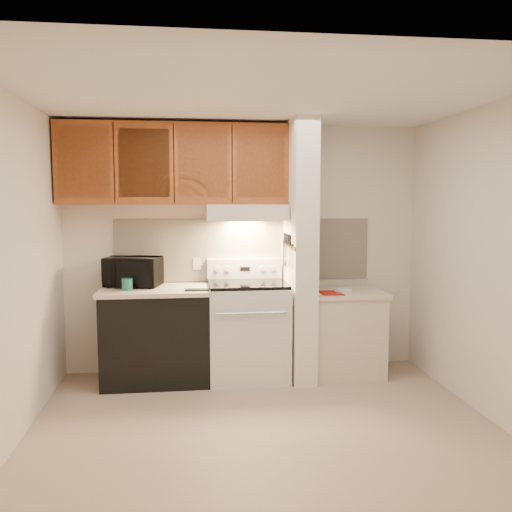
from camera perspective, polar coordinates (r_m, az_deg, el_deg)
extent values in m
plane|color=tan|center=(4.40, 0.86, -17.44)|extent=(3.60, 3.60, 0.00)
plane|color=white|center=(4.11, 0.91, 16.53)|extent=(3.60, 3.60, 0.00)
cube|color=silver|center=(5.55, -1.28, 0.81)|extent=(3.60, 2.50, 0.02)
cube|color=silver|center=(4.21, -24.15, -1.33)|extent=(0.02, 3.00, 2.50)
cube|color=silver|center=(4.67, 23.32, -0.64)|extent=(0.02, 3.00, 2.50)
cube|color=#F5E9C9|center=(5.54, -1.27, 0.65)|extent=(2.60, 0.02, 0.63)
cube|color=silver|center=(5.34, -0.88, -7.99)|extent=(0.76, 0.65, 0.92)
cube|color=black|center=(5.03, -0.48, -8.41)|extent=(0.50, 0.01, 0.30)
cylinder|color=silver|center=(4.94, -0.43, -6.05)|extent=(0.65, 0.02, 0.02)
cube|color=black|center=(5.25, -0.89, -2.95)|extent=(0.74, 0.64, 0.03)
cube|color=silver|center=(5.51, -1.21, -1.31)|extent=(0.76, 0.08, 0.20)
cube|color=black|center=(5.47, -1.17, -1.37)|extent=(0.10, 0.01, 0.04)
cylinder|color=silver|center=(5.44, -4.09, -1.41)|extent=(0.05, 0.02, 0.05)
cylinder|color=silver|center=(5.45, -3.04, -1.40)|extent=(0.05, 0.02, 0.05)
cylinder|color=silver|center=(5.49, 0.71, -1.34)|extent=(0.05, 0.02, 0.05)
cylinder|color=silver|center=(5.50, 1.74, -1.32)|extent=(0.05, 0.02, 0.05)
cube|color=black|center=(5.34, -10.43, -8.38)|extent=(1.00, 0.63, 0.87)
cube|color=beige|center=(5.24, -10.52, -3.55)|extent=(1.04, 0.67, 0.04)
cube|color=black|center=(5.03, -6.10, -3.56)|extent=(0.25, 0.09, 0.02)
cylinder|color=#1C665B|center=(5.15, -13.41, -2.93)|extent=(0.12, 0.12, 0.11)
cube|color=beige|center=(5.51, -6.22, -0.82)|extent=(0.08, 0.01, 0.12)
imported|color=black|center=(5.37, -12.81, -1.62)|extent=(0.58, 0.46, 0.28)
cube|color=white|center=(5.28, 4.62, 0.54)|extent=(0.22, 0.70, 2.50)
cube|color=#984A20|center=(5.26, 3.39, 1.07)|extent=(0.01, 0.70, 0.04)
cube|color=black|center=(5.20, 3.43, 1.24)|extent=(0.02, 0.42, 0.04)
cube|color=silver|center=(5.06, 3.61, -0.03)|extent=(0.01, 0.03, 0.16)
cylinder|color=black|center=(5.04, 3.63, 1.66)|extent=(0.02, 0.02, 0.10)
cube|color=silver|center=(5.13, 3.46, -0.06)|extent=(0.01, 0.04, 0.18)
cylinder|color=black|center=(5.13, 3.43, 1.73)|extent=(0.02, 0.02, 0.10)
cube|color=silver|center=(5.21, 3.28, -0.08)|extent=(0.01, 0.04, 0.20)
cylinder|color=black|center=(5.21, 3.28, 1.79)|extent=(0.02, 0.02, 0.10)
cube|color=silver|center=(5.28, 3.16, 0.21)|extent=(0.01, 0.04, 0.16)
cylinder|color=black|center=(5.27, 3.15, 1.85)|extent=(0.02, 0.02, 0.10)
cube|color=silver|center=(5.37, 2.97, 0.21)|extent=(0.01, 0.04, 0.18)
cylinder|color=black|center=(5.35, 3.00, 1.91)|extent=(0.02, 0.02, 0.10)
cube|color=slate|center=(5.43, 2.89, 0.38)|extent=(0.03, 0.10, 0.24)
cube|color=beige|center=(5.54, 9.26, -8.15)|extent=(0.70, 0.60, 0.81)
cube|color=beige|center=(5.45, 9.34, -3.81)|extent=(0.74, 0.64, 0.04)
cube|color=#A71C10|center=(5.25, 7.92, -3.88)|extent=(0.20, 0.27, 0.01)
cube|color=white|center=(5.33, 9.13, -3.60)|extent=(0.16, 0.14, 0.04)
cube|color=beige|center=(5.31, -1.05, 4.64)|extent=(0.78, 0.44, 0.15)
cube|color=beige|center=(5.10, -0.79, 4.08)|extent=(0.78, 0.04, 0.06)
cube|color=#984A20|center=(5.34, -8.60, 9.52)|extent=(2.18, 0.33, 0.77)
cube|color=#984A20|center=(5.26, -17.70, 9.36)|extent=(0.46, 0.01, 0.63)
cube|color=black|center=(5.22, -14.72, 9.48)|extent=(0.01, 0.01, 0.73)
cube|color=#984A20|center=(5.19, -11.70, 9.57)|extent=(0.46, 0.01, 0.63)
cube|color=black|center=(5.17, -8.64, 9.63)|extent=(0.01, 0.01, 0.73)
cube|color=#984A20|center=(5.18, -5.58, 9.67)|extent=(0.46, 0.01, 0.63)
cube|color=black|center=(5.19, -2.53, 9.68)|extent=(0.01, 0.01, 0.73)
cube|color=#984A20|center=(5.22, 0.49, 9.67)|extent=(0.46, 0.01, 0.63)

